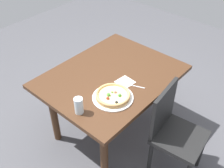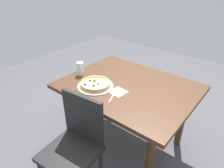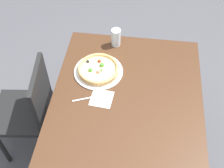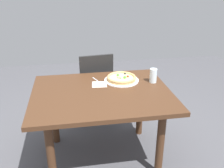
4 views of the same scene
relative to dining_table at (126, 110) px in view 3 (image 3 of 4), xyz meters
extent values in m
plane|color=#4C4C51|center=(0.00, 0.00, -0.63)|extent=(6.00, 6.00, 0.00)
cube|color=#472B19|center=(0.00, 0.00, 0.08)|extent=(1.26, 0.98, 0.04)
cylinder|color=#472B19|center=(-0.47, -0.33, -0.28)|extent=(0.07, 0.07, 0.69)
cylinder|color=#472B19|center=(-0.47, 0.33, -0.28)|extent=(0.07, 0.07, 0.69)
cylinder|color=black|center=(0.19, -0.92, -0.41)|extent=(0.04, 0.04, 0.43)
cylinder|color=black|center=(-0.15, -0.96, -0.41)|extent=(0.04, 0.04, 0.43)
cylinder|color=black|center=(0.15, -0.58, -0.41)|extent=(0.04, 0.04, 0.43)
cylinder|color=black|center=(-0.19, -0.62, -0.41)|extent=(0.04, 0.04, 0.43)
cube|color=black|center=(0.00, -0.77, -0.18)|extent=(0.44, 0.44, 0.04)
cube|color=black|center=(-0.02, -0.59, 0.05)|extent=(0.38, 0.07, 0.42)
cylinder|color=white|center=(-0.23, -0.22, 0.10)|extent=(0.34, 0.34, 0.01)
cylinder|color=tan|center=(-0.23, -0.22, 0.12)|extent=(0.29, 0.29, 0.02)
cylinder|color=beige|center=(-0.23, -0.22, 0.13)|extent=(0.25, 0.25, 0.01)
torus|color=tan|center=(-0.23, -0.22, 0.14)|extent=(0.29, 0.29, 0.02)
sphere|color=maroon|center=(-0.30, -0.22, 0.14)|extent=(0.02, 0.02, 0.02)
sphere|color=#4C9E38|center=(-0.21, -0.20, 0.14)|extent=(0.02, 0.02, 0.02)
sphere|color=#4C9E38|center=(-0.20, -0.27, 0.14)|extent=(0.03, 0.03, 0.03)
sphere|color=#262626|center=(-0.28, -0.30, 0.14)|extent=(0.02, 0.02, 0.02)
sphere|color=#4C9E38|center=(-0.26, -0.20, 0.14)|extent=(0.03, 0.03, 0.03)
sphere|color=#E58C7F|center=(-0.20, -0.22, 0.14)|extent=(0.03, 0.03, 0.03)
cube|color=silver|center=(0.03, -0.30, 0.10)|extent=(0.05, 0.11, 0.00)
cube|color=silver|center=(0.00, -0.22, 0.10)|extent=(0.04, 0.05, 0.00)
cylinder|color=silver|center=(-0.53, -0.13, 0.17)|extent=(0.07, 0.07, 0.14)
cube|color=white|center=(0.00, -0.16, 0.10)|extent=(0.15, 0.15, 0.00)
camera|label=1|loc=(-1.49, -1.32, 1.59)|focal=43.17mm
camera|label=2|loc=(0.96, -1.42, 1.08)|focal=32.41mm
camera|label=3|loc=(1.10, 0.05, 1.60)|focal=46.04mm
camera|label=4|loc=(0.25, 2.05, 1.08)|focal=40.36mm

